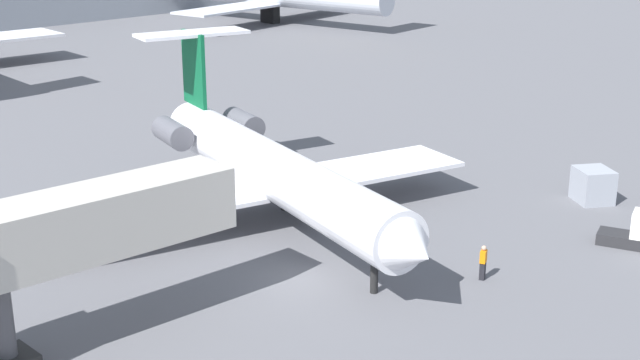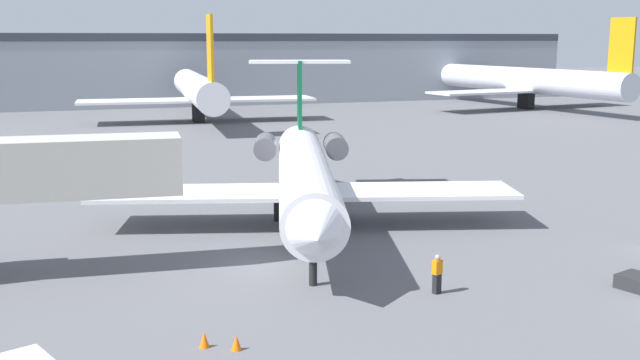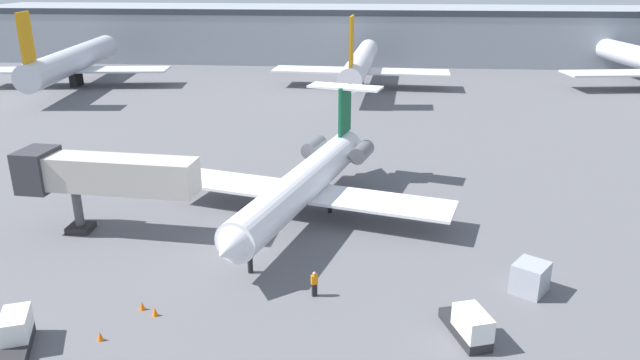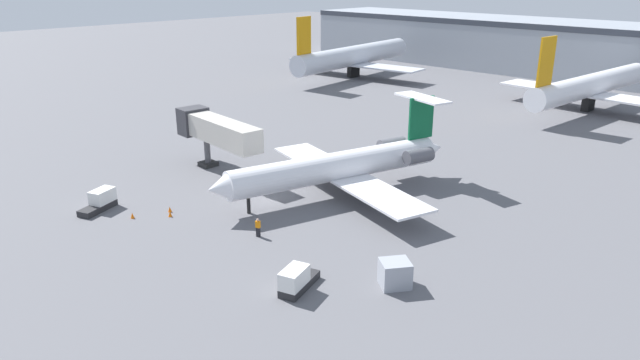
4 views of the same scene
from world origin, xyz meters
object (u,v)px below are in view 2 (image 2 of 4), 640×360
object	(u,v)px
ground_crew_marshaller	(437,274)
parked_airliner_centre	(528,81)
traffic_cone_near	(204,340)
parked_airliner_west_mid	(198,90)
traffic_cone_mid	(236,343)
regional_jet	(305,172)

from	to	relation	value
ground_crew_marshaller	parked_airliner_centre	bearing A→B (deg)	53.81
traffic_cone_near	parked_airliner_west_mid	bearing A→B (deg)	80.58
traffic_cone_mid	parked_airliner_centre	bearing A→B (deg)	50.43
traffic_cone_mid	regional_jet	bearing A→B (deg)	64.78
regional_jet	ground_crew_marshaller	bearing A→B (deg)	-81.98
traffic_cone_mid	parked_airliner_centre	world-z (taller)	parked_airliner_centre
regional_jet	parked_airliner_west_mid	distance (m)	55.98
ground_crew_marshaller	traffic_cone_near	world-z (taller)	ground_crew_marshaller
parked_airliner_west_mid	parked_airliner_centre	bearing A→B (deg)	2.53
traffic_cone_mid	parked_airliner_centre	size ratio (longest dim) A/B	0.01
traffic_cone_near	parked_airliner_centre	bearing A→B (deg)	49.74
parked_airliner_centre	traffic_cone_near	bearing A→B (deg)	-130.26
traffic_cone_near	parked_airliner_centre	size ratio (longest dim) A/B	0.01
parked_airliner_centre	parked_airliner_west_mid	bearing A→B (deg)	-177.47
regional_jet	parked_airliner_centre	world-z (taller)	parked_airliner_centre
ground_crew_marshaller	traffic_cone_near	bearing A→B (deg)	-166.52
traffic_cone_near	parked_airliner_centre	distance (m)	96.16
parked_airliner_centre	traffic_cone_mid	bearing A→B (deg)	-129.57
parked_airliner_west_mid	traffic_cone_mid	bearing A→B (deg)	-98.56
traffic_cone_near	traffic_cone_mid	size ratio (longest dim) A/B	1.00
traffic_cone_mid	parked_airliner_centre	distance (m)	95.97
regional_jet	traffic_cone_near	xyz separation A→B (m)	(-8.45, -15.23, -2.84)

